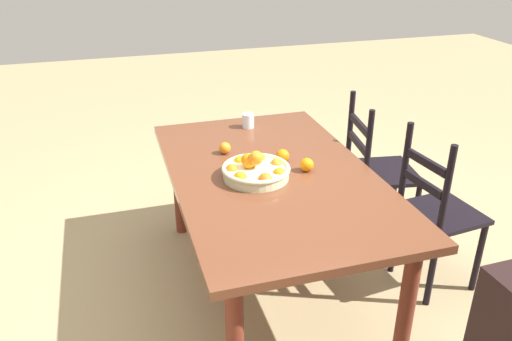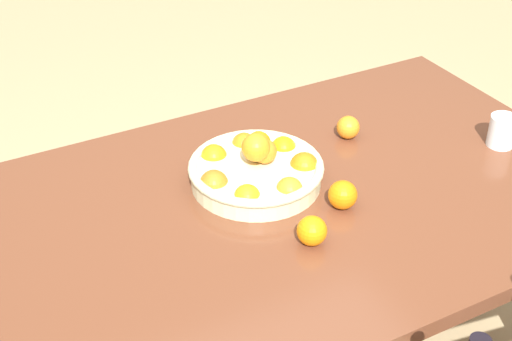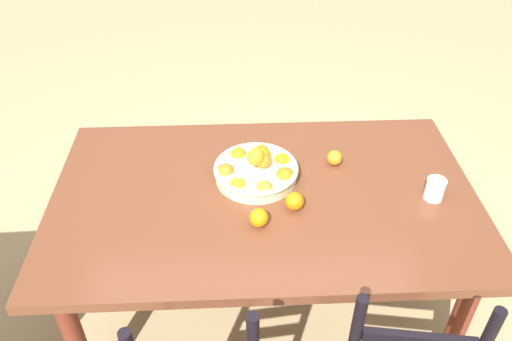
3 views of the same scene
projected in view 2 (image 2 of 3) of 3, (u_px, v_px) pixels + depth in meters
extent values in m
cube|color=brown|center=(284.00, 206.00, 1.89)|extent=(1.71, 1.03, 0.04)
cylinder|color=maroon|center=(403.00, 173.00, 2.68)|extent=(0.08, 0.08, 0.69)
cylinder|color=beige|center=(256.00, 175.00, 1.92)|extent=(0.34, 0.34, 0.05)
torus|color=beige|center=(256.00, 166.00, 1.91)|extent=(0.35, 0.35, 0.02)
sphere|color=orange|center=(214.00, 184.00, 1.85)|extent=(0.07, 0.07, 0.07)
sphere|color=orange|center=(247.00, 198.00, 1.81)|extent=(0.07, 0.07, 0.07)
sphere|color=orange|center=(290.00, 190.00, 1.83)|extent=(0.07, 0.07, 0.07)
sphere|color=orange|center=(304.00, 166.00, 1.92)|extent=(0.08, 0.08, 0.08)
sphere|color=orange|center=(283.00, 149.00, 2.00)|extent=(0.07, 0.07, 0.07)
sphere|color=orange|center=(245.00, 145.00, 2.01)|extent=(0.07, 0.07, 0.07)
sphere|color=orange|center=(214.00, 157.00, 1.96)|extent=(0.07, 0.07, 0.07)
sphere|color=orange|center=(256.00, 147.00, 1.87)|extent=(0.07, 0.07, 0.07)
sphere|color=orange|center=(257.00, 149.00, 1.92)|extent=(0.07, 0.07, 0.07)
sphere|color=orange|center=(265.00, 151.00, 1.90)|extent=(0.06, 0.06, 0.06)
sphere|color=orange|center=(258.00, 143.00, 1.92)|extent=(0.06, 0.06, 0.06)
sphere|color=orange|center=(343.00, 195.00, 1.83)|extent=(0.07, 0.07, 0.07)
sphere|color=orange|center=(348.00, 127.00, 2.11)|extent=(0.07, 0.07, 0.07)
sphere|color=orange|center=(312.00, 231.00, 1.71)|extent=(0.07, 0.07, 0.07)
cylinder|color=silver|center=(502.00, 131.00, 2.07)|extent=(0.08, 0.08, 0.09)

